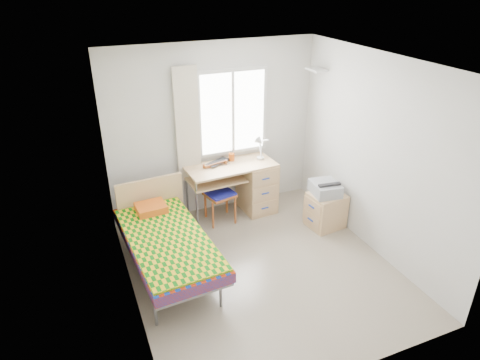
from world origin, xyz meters
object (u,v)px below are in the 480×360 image
at_px(bed, 166,239).
at_px(cabinet, 326,210).
at_px(printer, 325,188).
at_px(desk, 253,184).
at_px(chair, 219,189).

xyz_separation_m(bed, cabinet, (2.40, 0.05, -0.15)).
height_order(cabinet, printer, printer).
bearing_deg(cabinet, desk, 126.56).
bearing_deg(chair, printer, -42.44).
bearing_deg(desk, cabinet, -50.87).
xyz_separation_m(desk, cabinet, (0.80, -0.87, -0.19)).
relative_size(cabinet, printer, 1.13).
bearing_deg(printer, cabinet, -51.36).
relative_size(bed, chair, 2.24).
relative_size(chair, cabinet, 1.71).
height_order(bed, desk, bed).
bearing_deg(printer, desk, 140.26).
bearing_deg(printer, chair, 157.80).
bearing_deg(desk, bed, -153.54).
bearing_deg(cabinet, bed, 175.31).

